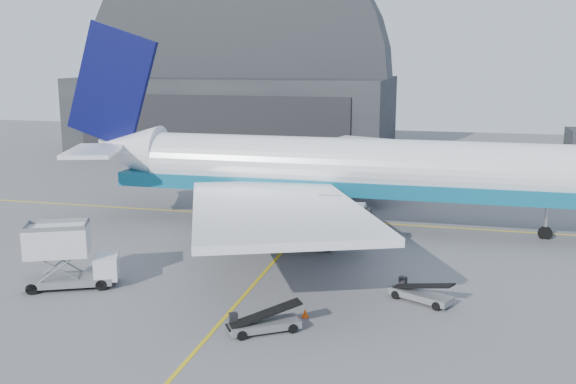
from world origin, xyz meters
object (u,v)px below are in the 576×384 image
(pushback_tug, at_px, (311,240))
(belt_loader_b, at_px, (420,294))
(catering_truck, at_px, (67,257))
(belt_loader_a, at_px, (263,323))
(airliner, at_px, (335,169))

(pushback_tug, bearing_deg, belt_loader_b, -57.99)
(catering_truck, bearing_deg, belt_loader_a, -38.45)
(catering_truck, distance_m, pushback_tug, 19.02)
(belt_loader_a, height_order, belt_loader_b, belt_loader_a)
(catering_truck, xyz_separation_m, pushback_tug, (13.92, 12.87, -1.47))
(airliner, bearing_deg, catering_truck, -125.37)
(pushback_tug, distance_m, belt_loader_b, 13.34)
(airliner, bearing_deg, belt_loader_b, -63.47)
(belt_loader_a, bearing_deg, belt_loader_b, 7.02)
(belt_loader_a, bearing_deg, airliner, 58.15)
(airliner, xyz_separation_m, belt_loader_a, (0.26, -24.07, -4.75))
(catering_truck, bearing_deg, pushback_tug, 18.53)
(pushback_tug, xyz_separation_m, belt_loader_b, (9.11, -9.73, -0.15))
(pushback_tug, bearing_deg, belt_loader_a, -98.40)
(airliner, xyz_separation_m, belt_loader_b, (8.59, -17.21, -4.75))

